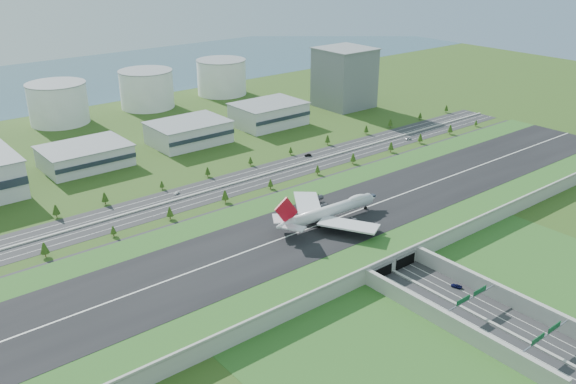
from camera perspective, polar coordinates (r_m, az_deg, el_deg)
ground at (r=338.62m, az=3.49°, el=-4.11°), size 1200.00×1200.00×0.00m
airfield_deck at (r=336.72m, az=3.51°, el=-3.49°), size 520.00×100.00×9.20m
underpass_road at (r=281.90m, az=17.41°, el=-10.48°), size 38.80×120.40×8.00m
sign_gantry_near at (r=281.97m, az=16.76°, el=-9.53°), size 38.70×0.70×9.80m
sign_gantry_far at (r=268.11m, az=22.95°, el=-12.34°), size 38.70×0.70×9.80m
north_expressway at (r=407.13m, az=-5.51°, el=0.65°), size 560.00×36.00×0.12m
tree_row at (r=406.33m, az=-5.15°, el=1.34°), size 504.90×48.67×8.35m
hangar_mid_a at (r=460.10m, az=-18.45°, el=3.20°), size 58.00×42.00×15.00m
hangar_mid_b at (r=493.21m, az=-9.29°, el=5.51°), size 58.00×42.00×17.00m
hangar_mid_c at (r=534.93m, az=-1.83°, el=7.29°), size 58.00×42.00×19.00m
office_tower at (r=594.41m, az=5.29°, el=10.58°), size 46.00×46.00×55.00m
fuel_tank_b at (r=574.36m, az=-20.71°, el=7.74°), size 50.00×50.00×35.00m
fuel_tank_c at (r=604.98m, az=-13.07°, el=9.34°), size 50.00×50.00×35.00m
fuel_tank_d at (r=645.41m, az=-6.23°, el=10.62°), size 50.00×50.00×35.00m
bay_water at (r=746.78m, az=-22.39°, el=9.36°), size 1200.00×260.00×0.06m
boeing_747 at (r=333.96m, az=3.90°, el=-1.79°), size 72.30×68.24×22.34m
car_0 at (r=279.03m, az=14.67°, el=-11.14°), size 2.49×4.62×1.49m
car_1 at (r=264.75m, az=21.26°, el=-14.16°), size 3.07×4.64×1.44m
car_2 at (r=301.42m, az=15.48°, el=-8.47°), size 3.80×5.73×1.46m
car_5 at (r=458.76m, az=1.87°, el=3.48°), size 5.52×3.60×1.72m
car_6 at (r=505.83m, az=11.22°, el=4.91°), size 6.05×4.19×1.54m
car_7 at (r=397.35m, az=-10.40°, el=-0.10°), size 4.91×3.46×1.32m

